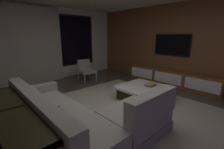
{
  "coord_description": "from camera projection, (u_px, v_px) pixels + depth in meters",
  "views": [
    {
      "loc": [
        -2.17,
        -2.28,
        1.65
      ],
      "look_at": [
        0.63,
        0.72,
        0.63
      ],
      "focal_mm": 24.91,
      "sensor_mm": 36.0,
      "label": 1
    }
  ],
  "objects": [
    {
      "name": "floor",
      "position": [
        113.0,
        112.0,
        3.45
      ],
      "size": [
        9.2,
        9.2,
        0.0
      ],
      "primitive_type": "plane",
      "color": "#473D33"
    },
    {
      "name": "back_wall_with_window",
      "position": [
        44.0,
        44.0,
        5.65
      ],
      "size": [
        6.6,
        0.3,
        2.7
      ],
      "color": "silver",
      "rests_on": "floor"
    },
    {
      "name": "media_wall",
      "position": [
        180.0,
        45.0,
        5.15
      ],
      "size": [
        0.12,
        7.8,
        2.7
      ],
      "color": "brown",
      "rests_on": "floor"
    },
    {
      "name": "area_rug",
      "position": [
        127.0,
        108.0,
        3.61
      ],
      "size": [
        3.2,
        3.8,
        0.01
      ],
      "primitive_type": "cube",
      "color": "#ADA391",
      "rests_on": "floor"
    },
    {
      "name": "sectional_couch",
      "position": [
        80.0,
        119.0,
        2.6
      ],
      "size": [
        1.98,
        2.5,
        0.82
      ],
      "color": "gray",
      "rests_on": "floor"
    },
    {
      "name": "coffee_table",
      "position": [
        143.0,
        93.0,
        4.1
      ],
      "size": [
        1.16,
        1.16,
        0.36
      ],
      "color": "black",
      "rests_on": "floor"
    },
    {
      "name": "book_stack_on_coffee_table",
      "position": [
        150.0,
        85.0,
        4.1
      ],
      "size": [
        0.29,
        0.21,
        0.05
      ],
      "color": "#3793CD",
      "rests_on": "coffee_table"
    },
    {
      "name": "accent_chair_near_window",
      "position": [
        86.0,
        69.0,
        5.82
      ],
      "size": [
        0.59,
        0.61,
        0.78
      ],
      "color": "#B2ADA0",
      "rests_on": "floor"
    },
    {
      "name": "media_console",
      "position": [
        172.0,
        78.0,
        5.26
      ],
      "size": [
        0.46,
        3.1,
        0.52
      ],
      "color": "brown",
      "rests_on": "floor"
    },
    {
      "name": "mounted_tv",
      "position": [
        172.0,
        45.0,
        5.25
      ],
      "size": [
        0.05,
        1.23,
        0.71
      ],
      "color": "black"
    },
    {
      "name": "console_table_behind_couch",
      "position": [
        14.0,
        131.0,
        2.06
      ],
      "size": [
        0.4,
        2.1,
        0.74
      ],
      "color": "black",
      "rests_on": "floor"
    }
  ]
}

